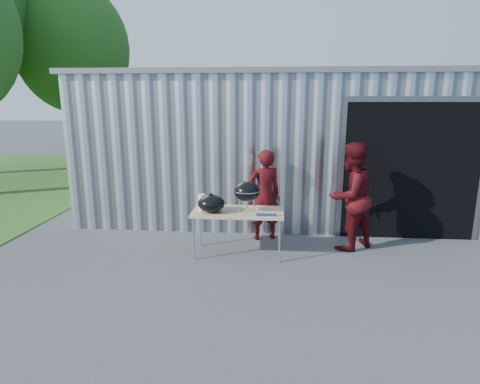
# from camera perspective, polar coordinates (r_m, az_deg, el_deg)

# --- Properties ---
(ground) EXTENTS (80.00, 80.00, 0.00)m
(ground) POSITION_cam_1_polar(r_m,az_deg,el_deg) (6.30, -3.04, -10.82)
(ground) COLOR #434346
(building) EXTENTS (8.20, 6.20, 3.10)m
(building) POSITION_cam_1_polar(r_m,az_deg,el_deg) (10.34, 5.43, 7.45)
(building) COLOR silver
(building) RESTS_ON ground
(tree_far) EXTENTS (4.00, 4.00, 6.63)m
(tree_far) POSITION_cam_1_polar(r_m,az_deg,el_deg) (16.51, -22.69, 18.31)
(tree_far) COLOR #442D19
(tree_far) RESTS_ON ground
(folding_table) EXTENTS (1.50, 0.75, 0.75)m
(folding_table) POSITION_cam_1_polar(r_m,az_deg,el_deg) (6.64, -0.30, -3.03)
(folding_table) COLOR tan
(folding_table) RESTS_ON ground
(kettle_grill) EXTENTS (0.44, 0.44, 0.94)m
(kettle_grill) POSITION_cam_1_polar(r_m,az_deg,el_deg) (6.50, 1.00, 0.81)
(kettle_grill) COLOR black
(kettle_grill) RESTS_ON folding_table
(grill_lid) EXTENTS (0.44, 0.44, 0.32)m
(grill_lid) POSITION_cam_1_polar(r_m,az_deg,el_deg) (6.54, -4.09, -1.63)
(grill_lid) COLOR black
(grill_lid) RESTS_ON folding_table
(paper_towels) EXTENTS (0.12, 0.12, 0.28)m
(paper_towels) POSITION_cam_1_polar(r_m,az_deg,el_deg) (6.62, -5.43, -1.52)
(paper_towels) COLOR white
(paper_towels) RESTS_ON folding_table
(white_tub) EXTENTS (0.20, 0.15, 0.10)m
(white_tub) POSITION_cam_1_polar(r_m,az_deg,el_deg) (6.89, -4.70, -1.68)
(white_tub) COLOR white
(white_tub) RESTS_ON folding_table
(foil_box) EXTENTS (0.32, 0.06, 0.06)m
(foil_box) POSITION_cam_1_polar(r_m,az_deg,el_deg) (6.35, 3.75, -3.13)
(foil_box) COLOR #172298
(foil_box) RESTS_ON folding_table
(person_cook) EXTENTS (0.71, 0.58, 1.68)m
(person_cook) POSITION_cam_1_polar(r_m,az_deg,el_deg) (7.34, 3.48, -0.42)
(person_cook) COLOR #450A0E
(person_cook) RESTS_ON ground
(person_bystander) EXTENTS (1.14, 1.10, 1.85)m
(person_bystander) POSITION_cam_1_polar(r_m,az_deg,el_deg) (7.10, 15.42, -0.63)
(person_bystander) COLOR #450A0E
(person_bystander) RESTS_ON ground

